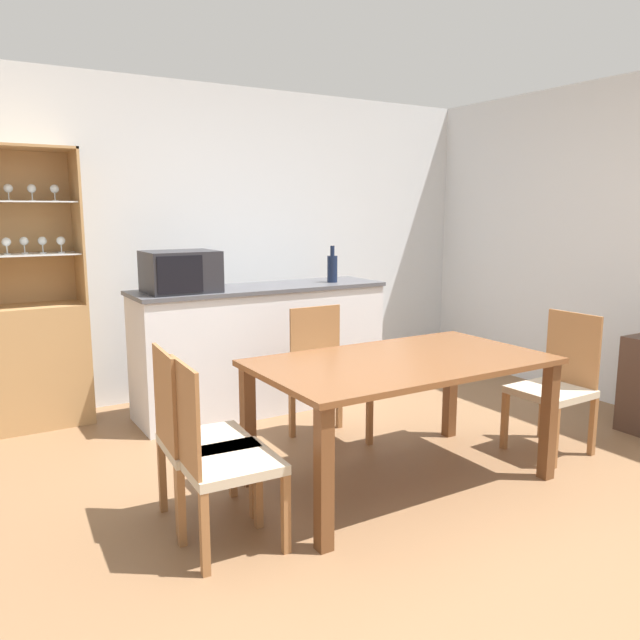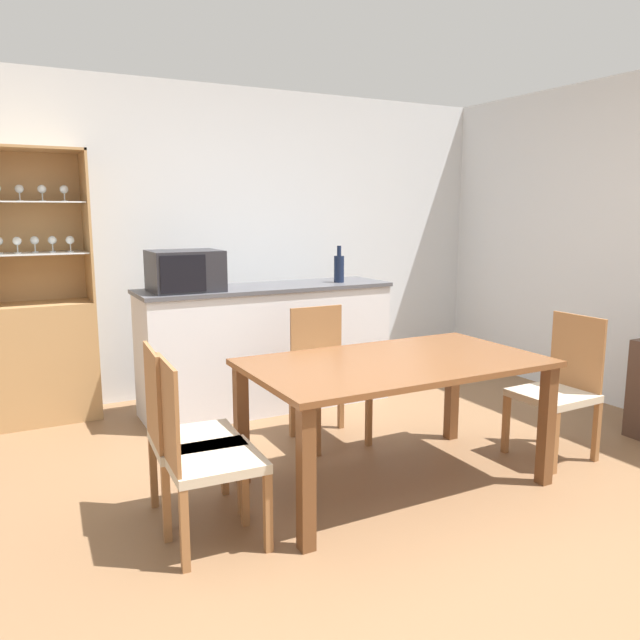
{
  "view_description": "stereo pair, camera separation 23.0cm",
  "coord_description": "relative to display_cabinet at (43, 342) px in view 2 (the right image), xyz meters",
  "views": [
    {
      "loc": [
        -1.95,
        -2.36,
        1.53
      ],
      "look_at": [
        0.14,
        1.12,
        0.82
      ],
      "focal_mm": 35.0,
      "sensor_mm": 36.0,
      "label": 1
    },
    {
      "loc": [
        -1.75,
        -2.47,
        1.53
      ],
      "look_at": [
        0.14,
        1.12,
        0.82
      ],
      "focal_mm": 35.0,
      "sensor_mm": 36.0,
      "label": 2
    }
  ],
  "objects": [
    {
      "name": "wine_bottle",
      "position": [
        2.19,
        -0.53,
        0.49
      ],
      "size": [
        0.08,
        0.08,
        0.29
      ],
      "color": "#141E38",
      "rests_on": "kitchen_counter"
    },
    {
      "name": "ground_plane",
      "position": [
        1.46,
        -2.42,
        -0.59
      ],
      "size": [
        18.0,
        18.0,
        0.0
      ],
      "primitive_type": "plane",
      "color": "brown"
    },
    {
      "name": "wall_back",
      "position": [
        1.46,
        0.21,
        0.69
      ],
      "size": [
        6.8,
        0.06,
        2.55
      ],
      "color": "silver",
      "rests_on": "ground_plane"
    },
    {
      "name": "dining_chair_head_far",
      "position": [
        1.64,
        -1.32,
        -0.16
      ],
      "size": [
        0.43,
        0.43,
        0.89
      ],
      "rotation": [
        0.0,
        0.0,
        3.13
      ],
      "color": "#C1B299",
      "rests_on": "ground_plane"
    },
    {
      "name": "dining_chair_side_left_far",
      "position": [
        0.5,
        -1.98,
        -0.16
      ],
      "size": [
        0.45,
        0.45,
        0.89
      ],
      "rotation": [
        0.0,
        0.0,
        -1.65
      ],
      "color": "#C1B299",
      "rests_on": "ground_plane"
    },
    {
      "name": "dining_chair_side_right_near",
      "position": [
        2.79,
        -2.26,
        -0.16
      ],
      "size": [
        0.43,
        0.43,
        0.89
      ],
      "rotation": [
        0.0,
        0.0,
        1.6
      ],
      "color": "#C1B299",
      "rests_on": "ground_plane"
    },
    {
      "name": "display_cabinet",
      "position": [
        0.0,
        0.0,
        0.0
      ],
      "size": [
        0.72,
        0.39,
        1.97
      ],
      "color": "tan",
      "rests_on": "ground_plane"
    },
    {
      "name": "dining_chair_side_left_near",
      "position": [
        0.5,
        -2.26,
        -0.16
      ],
      "size": [
        0.44,
        0.44,
        0.89
      ],
      "rotation": [
        0.0,
        0.0,
        -1.62
      ],
      "color": "#C1B299",
      "rests_on": "ground_plane"
    },
    {
      "name": "dining_table",
      "position": [
        1.64,
        -2.12,
        0.04
      ],
      "size": [
        1.63,
        0.93,
        0.72
      ],
      "color": "brown",
      "rests_on": "ground_plane"
    },
    {
      "name": "kitchen_counter",
      "position": [
        1.57,
        -0.48,
        -0.11
      ],
      "size": [
        1.97,
        0.55,
        0.96
      ],
      "color": "silver",
      "rests_on": "ground_plane"
    },
    {
      "name": "microwave",
      "position": [
        0.94,
        -0.5,
        0.52
      ],
      "size": [
        0.5,
        0.41,
        0.29
      ],
      "color": "#232328",
      "rests_on": "kitchen_counter"
    }
  ]
}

